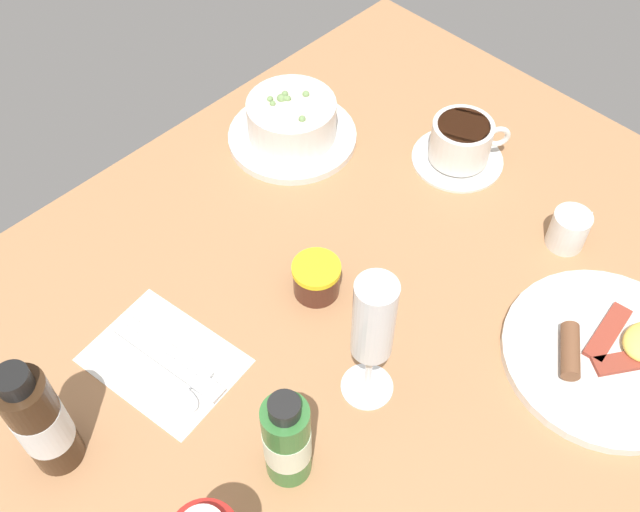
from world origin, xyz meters
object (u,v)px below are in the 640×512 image
porridge_bowl (292,122)px  creamer_jug (569,229)px  coffee_cup (461,144)px  sauce_bottle_brown (40,421)px  breakfast_plate (607,354)px  wine_glass (373,325)px  jam_jar (319,276)px  cutlery_setting (166,362)px  sauce_bottle_green (287,440)px

porridge_bowl → creamer_jug: bearing=106.2°
coffee_cup → sauce_bottle_brown: sauce_bottle_brown is taller
sauce_bottle_brown → breakfast_plate: size_ratio=0.71×
wine_glass → jam_jar: bearing=-113.9°
creamer_jug → jam_jar: 33.73cm
porridge_bowl → wine_glass: wine_glass is taller
breakfast_plate → porridge_bowl: bearing=-90.0°
wine_glass → breakfast_plate: bearing=142.3°
porridge_bowl → cutlery_setting: bearing=24.5°
creamer_jug → sauce_bottle_green: 47.95cm
porridge_bowl → jam_jar: bearing=53.0°
porridge_bowl → jam_jar: 27.84cm
creamer_jug → wine_glass: bearing=-6.9°
sauce_bottle_green → sauce_bottle_brown: 25.10cm
coffee_cup → wine_glass: size_ratio=0.67×
coffee_cup → creamer_jug: bearing=83.4°
jam_jar → breakfast_plate: (-16.69, 31.62, -1.58)cm
porridge_bowl → cutlery_setting: porridge_bowl is taller
creamer_jug → wine_glass: wine_glass is taller
creamer_jug → coffee_cup: bearing=-96.6°
coffee_cup → breakfast_plate: 36.30cm
cutlery_setting → jam_jar: bearing=166.0°
sauce_bottle_green → breakfast_plate: (-35.90, 17.20, -5.69)cm
cutlery_setting → wine_glass: 27.23cm
creamer_jug → porridge_bowl: bearing=-73.8°
cutlery_setting → wine_glass: size_ratio=0.97×
breakfast_plate → jam_jar: bearing=-62.2°
coffee_cup → breakfast_plate: bearing=67.2°
jam_jar → sauce_bottle_green: (19.21, 14.43, 4.11)cm
sauce_bottle_brown → cutlery_setting: bearing=-177.1°
cutlery_setting → sauce_bottle_green: bearing=94.3°
coffee_cup → sauce_bottle_green: bearing=18.0°
sauce_bottle_green → breakfast_plate: 40.21cm
sauce_bottle_green → wine_glass: bearing=-177.9°
porridge_bowl → breakfast_plate: 53.91cm
porridge_bowl → sauce_bottle_green: (35.94, 36.65, 3.15)cm
breakfast_plate → wine_glass: bearing=-37.7°
cutlery_setting → breakfast_plate: 52.44cm
creamer_jug → breakfast_plate: (11.75, 13.49, -1.87)cm
cutlery_setting → jam_jar: (-20.69, 5.15, 2.23)cm
cutlery_setting → porridge_bowl: bearing=-155.5°
cutlery_setting → creamer_jug: bearing=154.6°
wine_glass → sauce_bottle_green: (13.02, 0.47, -6.54)cm
jam_jar → breakfast_plate: 35.79cm
sauce_bottle_green → sauce_bottle_brown: sauce_bottle_brown is taller
creamer_jug → sauce_bottle_green: sauce_bottle_green is taller
porridge_bowl → creamer_jug: (-11.71, 40.36, -0.67)cm
sauce_bottle_brown → breakfast_plate: 64.02cm
jam_jar → sauce_bottle_brown: bearing=-7.0°
creamer_jug → sauce_bottle_brown: 68.25cm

